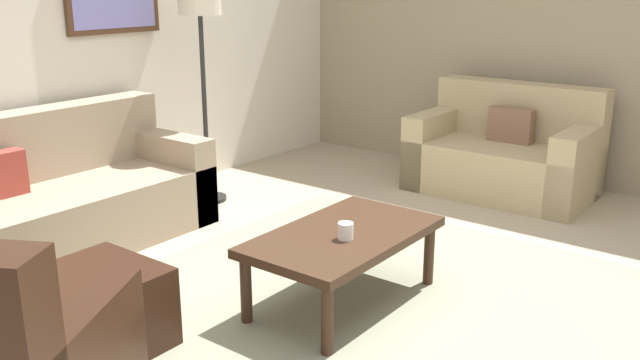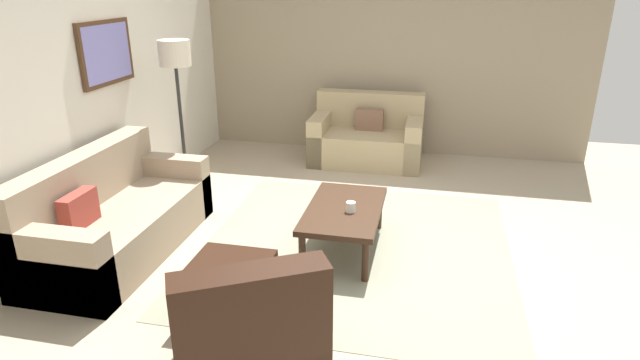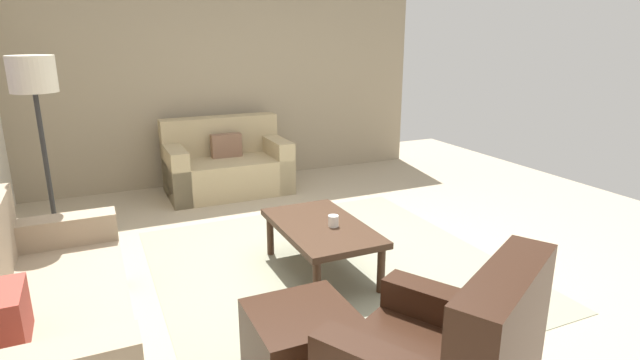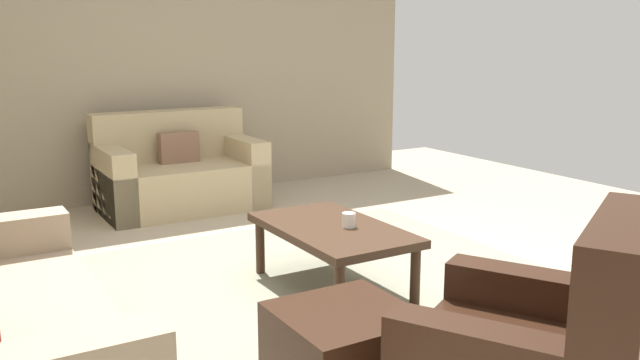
% 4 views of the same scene
% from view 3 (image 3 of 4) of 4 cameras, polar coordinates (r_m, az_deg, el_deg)
% --- Properties ---
extents(ground_plane, '(8.00, 8.00, 0.00)m').
position_cam_3_polar(ground_plane, '(4.24, 1.17, -9.80)').
color(ground_plane, tan).
extents(stone_feature_panel, '(0.12, 5.20, 2.80)m').
position_cam_3_polar(stone_feature_panel, '(6.65, -10.34, 12.01)').
color(stone_feature_panel, gray).
rests_on(stone_feature_panel, ground_plane).
extents(area_rug, '(2.85, 2.72, 0.01)m').
position_cam_3_polar(area_rug, '(4.23, 1.17, -9.76)').
color(area_rug, gray).
rests_on(area_rug, ground_plane).
extents(couch_main, '(1.91, 0.87, 0.88)m').
position_cam_3_polar(couch_main, '(3.34, -30.04, -14.00)').
color(couch_main, gray).
rests_on(couch_main, ground_plane).
extents(couch_loveseat, '(0.86, 1.42, 0.88)m').
position_cam_3_polar(couch_loveseat, '(6.25, -10.59, 1.52)').
color(couch_loveseat, tan).
rests_on(couch_loveseat, ground_plane).
extents(ottoman, '(0.56, 0.56, 0.40)m').
position_cam_3_polar(ottoman, '(2.95, -2.04, -17.97)').
color(ottoman, black).
rests_on(ottoman, ground_plane).
extents(coffee_table, '(1.10, 0.64, 0.41)m').
position_cam_3_polar(coffee_table, '(4.01, 0.14, -5.71)').
color(coffee_table, '#382316').
rests_on(coffee_table, ground_plane).
extents(cup, '(0.08, 0.08, 0.09)m').
position_cam_3_polar(cup, '(3.94, 1.51, -4.64)').
color(cup, white).
rests_on(cup, coffee_table).
extents(lamp_standing, '(0.32, 0.32, 1.71)m').
position_cam_3_polar(lamp_standing, '(4.23, -29.42, 8.06)').
color(lamp_standing, black).
rests_on(lamp_standing, ground_plane).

